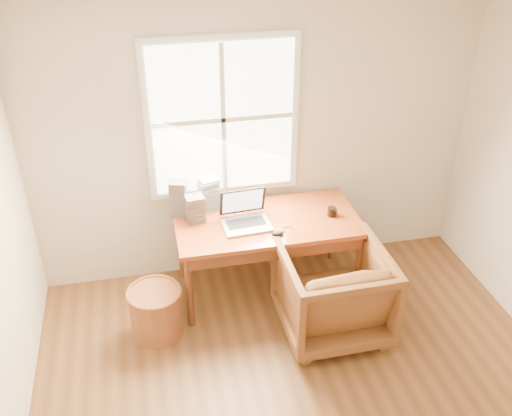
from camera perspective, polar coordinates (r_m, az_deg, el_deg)
The scene contains 11 objects.
room_shell at distance 3.33m, azimuth 7.42°, elevation -7.72°, with size 4.04×4.54×2.64m.
desk at distance 4.95m, azimuth 1.14°, elevation -1.40°, with size 1.60×0.80×0.04m, color brown.
armchair at distance 4.76m, azimuth 7.69°, elevation -8.25°, with size 0.84×0.87×0.79m, color brown.
wicker_stool at distance 4.87m, azimuth -9.97°, elevation -10.23°, with size 0.43×0.43×0.43m, color brown.
laptop at distance 4.77m, azimuth -0.94°, elevation -0.41°, with size 0.39×0.41×0.29m, color #A3A6AA, non-canonical shape.
mouse at distance 4.73m, azimuth 2.20°, elevation -2.54°, with size 0.11×0.06×0.04m, color black.
coffee_mug at distance 5.02m, azimuth 7.57°, elevation -0.38°, with size 0.07×0.07×0.08m, color black.
cd_stack_a at distance 5.03m, azimuth -4.72°, elevation 1.39°, with size 0.16×0.14×0.31m, color silver.
cd_stack_b at distance 4.90m, azimuth -6.11°, elevation -0.06°, with size 0.15×0.13×0.24m, color #2A2B2F.
cd_stack_c at distance 4.99m, azimuth -7.74°, elevation 1.05°, with size 0.14×0.13×0.32m, color #9493A0.
cd_stack_d at distance 5.13m, azimuth -4.79°, elevation 1.09°, with size 0.13×0.11×0.16m, color silver.
Camera 1 is at (-0.98, -2.26, 3.39)m, focal length 40.00 mm.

